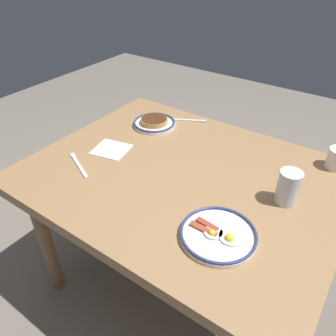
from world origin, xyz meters
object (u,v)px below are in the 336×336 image
fork_far (78,165)px  fork_near (190,120)px  drinking_glass (288,189)px  paper_napkin (111,149)px  plate_center_pancakes (218,235)px  plate_near_main (154,122)px

fork_far → fork_near: bearing=-105.6°
drinking_glass → fork_near: size_ratio=0.77×
paper_napkin → plate_center_pancakes: bearing=163.4°
plate_near_main → fork_far: bearing=83.8°
plate_near_main → paper_napkin: size_ratio=1.41×
plate_near_main → plate_center_pancakes: plate_near_main is taller
fork_near → fork_far: same height
plate_center_pancakes → paper_napkin: size_ratio=1.66×
plate_center_pancakes → fork_near: (0.50, -0.64, -0.01)m
plate_near_main → fork_far: (0.05, 0.47, -0.01)m
plate_near_main → fork_near: size_ratio=1.26×
plate_near_main → fork_far: size_ratio=1.10×
drinking_glass → paper_napkin: drinking_glass is taller
plate_near_main → drinking_glass: drinking_glass is taller
plate_center_pancakes → plate_near_main: bearing=-38.1°
drinking_glass → fork_far: bearing=18.9°
plate_center_pancakes → fork_far: size_ratio=1.29×
drinking_glass → fork_far: (0.79, 0.27, -0.06)m
plate_center_pancakes → drinking_glass: drinking_glass is taller
plate_center_pancakes → fork_far: 0.67m
fork_far → plate_center_pancakes: bearing=178.1°
paper_napkin → fork_far: size_ratio=0.78×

